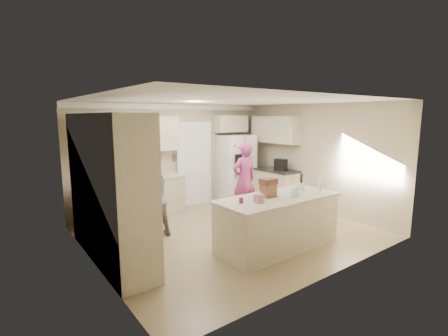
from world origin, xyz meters
TOP-DOWN VIEW (x-y plane):
  - floor at (0.00, 0.00)m, footprint 5.20×4.60m
  - ceiling at (0.00, 0.00)m, footprint 5.20×4.60m
  - wall_back at (0.00, 2.31)m, footprint 5.20×0.02m
  - wall_front at (0.00, -2.31)m, footprint 5.20×0.02m
  - wall_left at (-2.61, 0.00)m, footprint 0.02×4.60m
  - wall_right at (2.61, 0.00)m, footprint 0.02×4.60m
  - crown_back at (0.00, 2.26)m, footprint 5.20×0.08m
  - pantry_bank at (-2.30, 0.20)m, footprint 0.60×2.60m
  - back_base_cab at (-1.15, 2.00)m, footprint 2.20×0.60m
  - back_countertop at (-1.15, 1.99)m, footprint 2.24×0.63m
  - back_upper_cab at (-1.15, 2.12)m, footprint 2.20×0.35m
  - doorway_opening at (0.55, 2.28)m, footprint 0.90×0.06m
  - doorway_casing at (0.55, 2.24)m, footprint 1.02×0.03m
  - wall_frame_upper at (0.02, 2.27)m, footprint 0.15×0.02m
  - wall_frame_lower at (0.02, 2.27)m, footprint 0.15×0.02m
  - refrigerator at (1.69, 1.93)m, footprint 0.96×0.78m
  - fridge_seam at (1.69, 1.58)m, footprint 0.02×0.02m
  - fridge_dispenser at (1.47, 1.57)m, footprint 0.22×0.03m
  - fridge_handle_l at (1.64, 1.56)m, footprint 0.02×0.02m
  - fridge_handle_r at (1.74, 1.56)m, footprint 0.02×0.02m
  - over_fridge_cab at (1.65, 2.12)m, footprint 0.95×0.35m
  - right_base_cab at (2.30, 1.00)m, footprint 0.60×1.20m
  - right_countertop at (2.29, 1.00)m, footprint 0.63×1.24m
  - right_upper_cab at (2.43, 1.20)m, footprint 0.35×1.50m
  - coffee_maker at (2.25, 0.80)m, footprint 0.22×0.28m
  - island_base at (0.20, -1.10)m, footprint 2.20×0.90m
  - island_top at (0.20, -1.10)m, footprint 2.28×0.96m
  - utensil_crock at (0.85, -1.05)m, footprint 0.13×0.13m
  - tissue_box at (-0.35, -1.20)m, footprint 0.13×0.13m
  - tissue_plume at (-0.35, -1.20)m, footprint 0.08×0.08m
  - dollhouse_body at (0.05, -1.00)m, footprint 0.26×0.18m
  - dollhouse_roof at (0.05, -1.00)m, footprint 0.28×0.20m
  - jam_jar at (-0.60, -1.05)m, footprint 0.07×0.07m
  - greeting_card_a at (0.35, -1.30)m, footprint 0.12×0.06m
  - greeting_card_b at (0.50, -1.25)m, footprint 0.12×0.05m
  - water_bottle at (1.15, -1.25)m, footprint 0.07×0.07m
  - shaker_salt at (1.02, -0.88)m, footprint 0.05×0.05m
  - shaker_pepper at (1.09, -0.88)m, footprint 0.05×0.05m
  - teen_boy at (-1.40, 0.64)m, footprint 0.88×0.75m
  - teen_girl at (0.89, 0.63)m, footprint 0.65×0.45m
  - fridge_magnets at (1.69, 1.57)m, footprint 0.76×0.02m

SIDE VIEW (x-z plane):
  - floor at x=0.00m, z-range -0.02..0.00m
  - back_base_cab at x=-1.15m, z-range 0.00..0.88m
  - right_base_cab at x=2.30m, z-range 0.00..0.88m
  - island_base at x=0.20m, z-range 0.00..0.88m
  - teen_boy at x=-1.40m, z-range 0.00..1.60m
  - teen_girl at x=0.89m, z-range 0.00..1.73m
  - back_countertop at x=-1.15m, z-range 0.88..0.92m
  - refrigerator at x=1.69m, z-range 0.00..1.80m
  - fridge_seam at x=1.69m, z-range 0.01..1.79m
  - right_countertop at x=2.29m, z-range 0.88..0.92m
  - island_top at x=0.20m, z-range 0.88..0.93m
  - fridge_magnets at x=1.69m, z-range 0.18..1.62m
  - jam_jar at x=-0.60m, z-range 0.93..1.02m
  - shaker_salt at x=1.02m, z-range 0.93..1.02m
  - shaker_pepper at x=1.09m, z-range 0.93..1.02m
  - tissue_box at x=-0.35m, z-range 0.93..1.07m
  - utensil_crock at x=0.85m, z-range 0.93..1.07m
  - greeting_card_a at x=0.35m, z-range 0.93..1.08m
  - greeting_card_b at x=0.50m, z-range 0.93..1.08m
  - dollhouse_body at x=0.05m, z-range 0.93..1.15m
  - water_bottle at x=1.15m, z-range 0.92..1.17m
  - doorway_opening at x=0.55m, z-range 0.00..2.10m
  - doorway_casing at x=0.55m, z-range -0.06..2.16m
  - fridge_handle_l at x=1.64m, z-range 0.62..1.48m
  - fridge_handle_r at x=1.74m, z-range 0.62..1.48m
  - coffee_maker at x=2.25m, z-range 0.92..1.22m
  - tissue_plume at x=-0.35m, z-range 1.06..1.15m
  - fridge_dispenser at x=1.47m, z-range 0.97..1.32m
  - pantry_bank at x=-2.30m, z-range 0.00..2.35m
  - dollhouse_roof at x=0.05m, z-range 1.15..1.25m
  - wall_frame_lower at x=0.02m, z-range 1.18..1.38m
  - wall_back at x=0.00m, z-range 0.00..2.60m
  - wall_front at x=0.00m, z-range 0.00..2.60m
  - wall_left at x=-2.61m, z-range 0.00..2.60m
  - wall_right at x=2.61m, z-range 0.00..2.60m
  - wall_frame_upper at x=0.02m, z-range 1.45..1.65m
  - back_upper_cab at x=-1.15m, z-range 1.50..2.30m
  - right_upper_cab at x=2.43m, z-range 1.60..2.30m
  - over_fridge_cab at x=1.65m, z-range 1.88..2.33m
  - crown_back at x=0.00m, z-range 2.47..2.59m
  - ceiling at x=0.00m, z-range 2.60..2.62m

